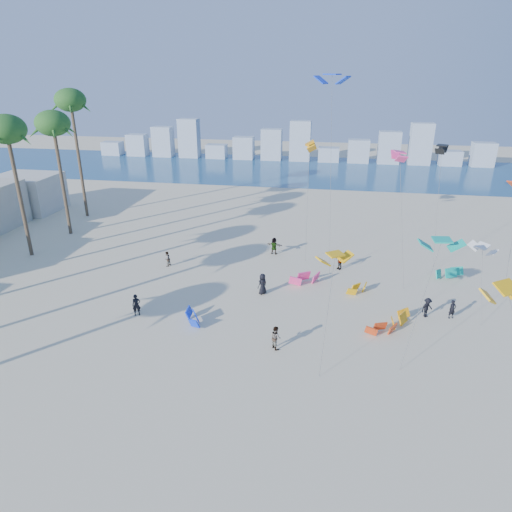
# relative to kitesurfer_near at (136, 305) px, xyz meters

# --- Properties ---
(ground) EXTENTS (220.00, 220.00, 0.00)m
(ground) POSITION_rel_kitesurfer_near_xyz_m (6.20, -12.77, -0.91)
(ground) COLOR beige
(ground) RESTS_ON ground
(ocean) EXTENTS (220.00, 220.00, 0.00)m
(ocean) POSITION_rel_kitesurfer_near_xyz_m (6.20, 59.23, -0.91)
(ocean) COLOR navy
(ocean) RESTS_ON ground
(kitesurfer_near) EXTENTS (0.79, 0.69, 1.82)m
(kitesurfer_near) POSITION_rel_kitesurfer_near_xyz_m (0.00, 0.00, 0.00)
(kitesurfer_near) COLOR black
(kitesurfer_near) RESTS_ON ground
(kitesurfer_mid) EXTENTS (1.04, 1.08, 1.75)m
(kitesurfer_mid) POSITION_rel_kitesurfer_near_xyz_m (11.63, -2.75, -0.04)
(kitesurfer_mid) COLOR gray
(kitesurfer_mid) RESTS_ON ground
(kitesurfers_far) EXTENTS (26.70, 12.25, 1.91)m
(kitesurfers_far) POSITION_rel_kitesurfer_near_xyz_m (12.64, 9.28, -0.03)
(kitesurfers_far) COLOR black
(kitesurfers_far) RESTS_ON ground
(grounded_kites) EXTENTS (24.35, 14.32, 1.00)m
(grounded_kites) POSITION_rel_kitesurfer_near_xyz_m (17.41, 5.64, -0.46)
(grounded_kites) COLOR #0D34E1
(grounded_kites) RESTS_ON ground
(flying_kites) EXTENTS (21.14, 29.90, 18.56)m
(flying_kites) POSITION_rel_kitesurfer_near_xyz_m (20.49, 9.00, 10.15)
(flying_kites) COLOR #F4AC0C
(flying_kites) RESTS_ON ground
(distant_skyline) EXTENTS (85.00, 3.00, 8.40)m
(distant_skyline) POSITION_rel_kitesurfer_near_xyz_m (5.02, 69.23, 2.17)
(distant_skyline) COLOR #9EADBF
(distant_skyline) RESTS_ON ground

